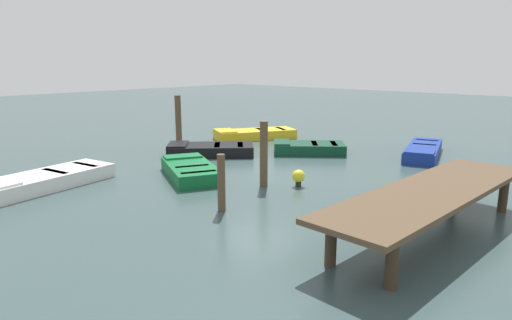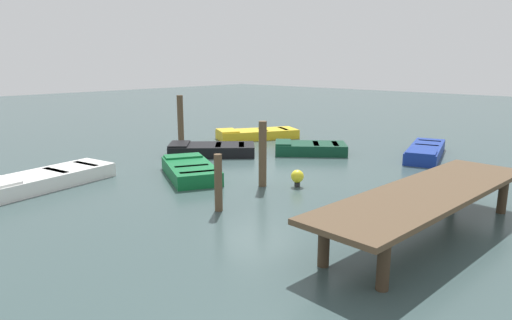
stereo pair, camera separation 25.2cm
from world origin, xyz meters
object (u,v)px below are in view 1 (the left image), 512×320
rowboat_black (210,150)px  rowboat_white (46,180)px  mooring_piling_near_right (221,183)px  rowboat_yellow (254,134)px  mooring_piling_far_left (178,121)px  mooring_piling_far_right (264,154)px  dock_segment (432,194)px  rowboat_dark_green (308,148)px  marker_buoy (298,177)px  rowboat_blue (423,151)px  rowboat_green (190,170)px

rowboat_black → rowboat_white: size_ratio=0.84×
rowboat_black → mooring_piling_near_right: (4.13, 4.90, 0.46)m
rowboat_yellow → mooring_piling_near_right: 10.08m
rowboat_black → rowboat_white: 5.99m
mooring_piling_near_right → mooring_piling_far_left: 8.59m
rowboat_white → mooring_piling_far_right: (-4.13, 4.43, 0.70)m
mooring_piling_near_right → dock_segment: bearing=113.1°
dock_segment → rowboat_yellow: size_ratio=1.72×
rowboat_dark_green → rowboat_black: bearing=7.5°
rowboat_yellow → mooring_piling_far_right: 7.94m
rowboat_white → marker_buoy: bearing=122.9°
mooring_piling_far_right → marker_buoy: bearing=128.9°
rowboat_blue → mooring_piling_near_right: size_ratio=2.84×
rowboat_black → rowboat_green: same height
rowboat_green → rowboat_yellow: size_ratio=0.82×
rowboat_green → rowboat_dark_green: size_ratio=1.07×
rowboat_blue → mooring_piling_far_right: mooring_piling_far_right is taller
rowboat_blue → mooring_piling_near_right: bearing=-23.1°
rowboat_white → rowboat_blue: bearing=141.3°
rowboat_green → mooring_piling_near_right: size_ratio=2.29×
dock_segment → rowboat_blue: (-7.45, -3.10, -0.63)m
mooring_piling_far_right → mooring_piling_far_left: 7.00m
mooring_piling_far_left → marker_buoy: mooring_piling_far_left is taller
rowboat_yellow → rowboat_white: same height
rowboat_blue → dock_segment: bearing=6.2°
rowboat_yellow → rowboat_dark_green: bearing=102.0°
rowboat_dark_green → mooring_piling_far_left: bearing=-14.5°
mooring_piling_near_right → mooring_piling_far_right: mooring_piling_far_right is taller
mooring_piling_far_left → rowboat_dark_green: bearing=114.9°
dock_segment → rowboat_white: size_ratio=1.71×
rowboat_dark_green → rowboat_blue: 4.20m
rowboat_green → rowboat_yellow: same height
dock_segment → rowboat_black: size_ratio=2.03×
mooring_piling_near_right → mooring_piling_far_left: size_ratio=0.65×
mooring_piling_far_right → mooring_piling_far_left: size_ratio=0.88×
rowboat_yellow → mooring_piling_far_left: bearing=10.4°
rowboat_green → rowboat_yellow: (-6.43, -3.20, -0.00)m
rowboat_white → marker_buoy: 7.03m
rowboat_black → mooring_piling_far_left: 2.55m
rowboat_black → mooring_piling_near_right: bearing=95.1°
mooring_piling_far_right → mooring_piling_far_left: (-2.29, -6.61, 0.12)m
mooring_piling_near_right → marker_buoy: (-2.88, 0.09, -0.39)m
rowboat_blue → marker_buoy: marker_buoy is taller
rowboat_black → marker_buoy: size_ratio=6.70×
dock_segment → marker_buoy: dock_segment is taller
rowboat_blue → mooring_piling_near_right: 9.31m
rowboat_blue → marker_buoy: bearing=-25.3°
mooring_piling_far_right → marker_buoy: size_ratio=3.82×
rowboat_green → rowboat_white: size_ratio=0.81×
rowboat_blue → rowboat_white: bearing=-45.5°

